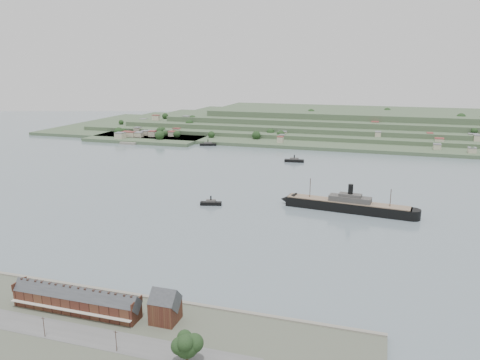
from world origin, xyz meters
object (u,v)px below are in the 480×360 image
(tugboat, at_px, (211,203))
(terrace_row, at_px, (76,300))
(gabled_building, at_px, (165,307))
(fig_tree, at_px, (187,345))
(steamship, at_px, (344,205))

(tugboat, bearing_deg, terrace_row, -89.10)
(gabled_building, distance_m, fig_tree, 28.89)
(steamship, height_order, tugboat, steamship)
(gabled_building, relative_size, tugboat, 0.89)
(steamship, relative_size, tugboat, 6.06)
(tugboat, bearing_deg, gabled_building, -75.51)
(tugboat, height_order, fig_tree, fig_tree)
(fig_tree, bearing_deg, steamship, 80.01)
(gabled_building, xyz_separation_m, steamship, (52.48, 169.67, -3.91))
(gabled_building, xyz_separation_m, tugboat, (-40.00, 154.75, -6.50))
(terrace_row, height_order, gabled_building, gabled_building)
(terrace_row, distance_m, steamship, 195.63)
(gabled_building, height_order, tugboat, gabled_building)
(tugboat, distance_m, fig_tree, 186.38)
(steamship, relative_size, fig_tree, 8.35)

